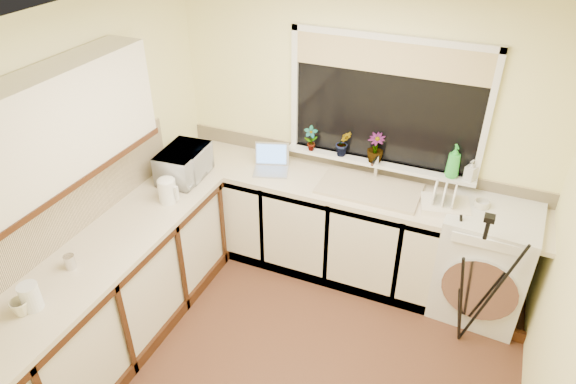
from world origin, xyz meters
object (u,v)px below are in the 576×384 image
at_px(washing_machine, 484,261).
at_px(plant_b, 343,143).
at_px(laptop, 271,163).
at_px(cup_back, 481,206).
at_px(glass_jug, 30,297).
at_px(microwave, 184,164).
at_px(dish_rack, 445,206).
at_px(tripod, 473,282).
at_px(plant_a, 311,139).
at_px(kettle, 167,191).
at_px(cup_left, 20,308).
at_px(steel_jar, 70,262).
at_px(plant_c, 375,148).
at_px(soap_bottle_green, 454,161).
at_px(soap_bottle_clear, 471,170).

xyz_separation_m(washing_machine, plant_b, (-1.29, 0.22, 0.69)).
distance_m(laptop, cup_back, 1.75).
relative_size(glass_jug, microwave, 0.37).
distance_m(dish_rack, glass_jug, 2.94).
bearing_deg(glass_jug, tripod, 34.11).
height_order(tripod, plant_a, plant_a).
relative_size(dish_rack, glass_jug, 2.09).
distance_m(tripod, cup_back, 0.60).
distance_m(kettle, plant_a, 1.29).
distance_m(kettle, microwave, 0.38).
distance_m(washing_machine, cup_left, 3.33).
bearing_deg(microwave, steel_jar, 173.09).
height_order(dish_rack, glass_jug, glass_jug).
bearing_deg(washing_machine, dish_rack, -171.54).
distance_m(tripod, microwave, 2.46).
bearing_deg(washing_machine, cup_left, -135.84).
bearing_deg(dish_rack, steel_jar, -154.24).
height_order(laptop, tripod, tripod).
height_order(washing_machine, plant_c, plant_c).
bearing_deg(kettle, soap_bottle_green, 26.38).
bearing_deg(plant_c, soap_bottle_clear, 0.52).
bearing_deg(tripod, plant_a, 148.42).
distance_m(washing_machine, microwave, 2.58).
bearing_deg(microwave, plant_c, -70.91).
height_order(tripod, cup_back, tripod).
distance_m(washing_machine, cup_back, 0.49).
height_order(dish_rack, cup_back, cup_back).
bearing_deg(glass_jug, microwave, 89.91).
bearing_deg(plant_c, dish_rack, -21.65).
height_order(soap_bottle_green, cup_left, soap_bottle_green).
xyz_separation_m(tripod, cup_left, (-2.45, -1.71, 0.36)).
bearing_deg(soap_bottle_green, soap_bottle_clear, 3.91).
bearing_deg(washing_machine, soap_bottle_green, 154.09).
relative_size(laptop, microwave, 0.76).
bearing_deg(plant_b, cup_left, -117.21).
bearing_deg(steel_jar, tripod, 27.15).
bearing_deg(cup_left, cup_back, 42.41).
height_order(dish_rack, plant_a, plant_a).
bearing_deg(cup_back, steel_jar, -144.23).
relative_size(kettle, plant_c, 0.74).
bearing_deg(washing_machine, plant_b, 174.02).
xyz_separation_m(dish_rack, cup_left, (-2.13, -2.11, 0.02)).
distance_m(glass_jug, cup_back, 3.18).
xyz_separation_m(dish_rack, soap_bottle_green, (-0.01, 0.25, 0.26)).
relative_size(steel_jar, soap_bottle_clear, 0.58).
bearing_deg(cup_back, plant_b, 171.36).
relative_size(glass_jug, cup_left, 1.58).
xyz_separation_m(kettle, cup_back, (2.29, 0.82, -0.05)).
distance_m(washing_machine, laptop, 1.93).
height_order(kettle, cup_left, kettle).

